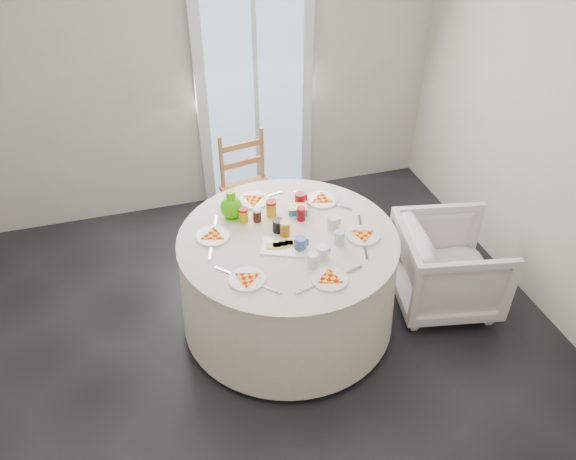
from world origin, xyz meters
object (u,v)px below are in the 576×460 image
object	(u,v)px
green_pitcher	(231,201)
table	(288,280)
armchair	(449,259)
wooden_chair	(251,190)

from	to	relation	value
green_pitcher	table	bearing A→B (deg)	-64.06
armchair	green_pitcher	world-z (taller)	green_pitcher
table	green_pitcher	size ratio (longest dim) A/B	7.47
armchair	green_pitcher	bearing A→B (deg)	84.02
green_pitcher	armchair	bearing A→B (deg)	-33.75
table	wooden_chair	bearing A→B (deg)	90.27
armchair	green_pitcher	size ratio (longest dim) A/B	3.66
armchair	wooden_chair	bearing A→B (deg)	56.18
table	green_pitcher	distance (m)	0.66
wooden_chair	green_pitcher	world-z (taller)	green_pitcher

